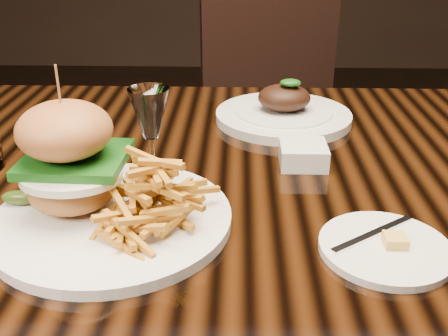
{
  "coord_description": "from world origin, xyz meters",
  "views": [
    {
      "loc": [
        0.02,
        -0.77,
        1.12
      ],
      "look_at": [
        0.0,
        -0.12,
        0.81
      ],
      "focal_mm": 42.0,
      "sensor_mm": 36.0,
      "label": 1
    }
  ],
  "objects_px": {
    "burger_plate": "(108,185)",
    "far_dish": "(283,113)",
    "wine_glass": "(150,118)",
    "dining_table": "(224,209)",
    "chair_far": "(275,110)"
  },
  "relations": [
    {
      "from": "far_dish",
      "to": "chair_far",
      "type": "distance_m",
      "value": 0.71
    },
    {
      "from": "wine_glass",
      "to": "chair_far",
      "type": "height_order",
      "value": "chair_far"
    },
    {
      "from": "wine_glass",
      "to": "chair_far",
      "type": "bearing_deg",
      "value": 75.77
    },
    {
      "from": "burger_plate",
      "to": "wine_glass",
      "type": "relative_size",
      "value": 2.0
    },
    {
      "from": "wine_glass",
      "to": "far_dish",
      "type": "bearing_deg",
      "value": 54.94
    },
    {
      "from": "dining_table",
      "to": "wine_glass",
      "type": "xyz_separation_m",
      "value": [
        -0.1,
        -0.08,
        0.19
      ]
    },
    {
      "from": "burger_plate",
      "to": "wine_glass",
      "type": "bearing_deg",
      "value": 79.9
    },
    {
      "from": "burger_plate",
      "to": "far_dish",
      "type": "distance_m",
      "value": 0.48
    },
    {
      "from": "burger_plate",
      "to": "chair_far",
      "type": "xyz_separation_m",
      "value": [
        0.29,
        1.06,
        -0.27
      ]
    },
    {
      "from": "burger_plate",
      "to": "far_dish",
      "type": "bearing_deg",
      "value": 71.5
    },
    {
      "from": "burger_plate",
      "to": "wine_glass",
      "type": "height_order",
      "value": "burger_plate"
    },
    {
      "from": "dining_table",
      "to": "chair_far",
      "type": "distance_m",
      "value": 0.91
    },
    {
      "from": "dining_table",
      "to": "burger_plate",
      "type": "xyz_separation_m",
      "value": [
        -0.14,
        -0.18,
        0.13
      ]
    },
    {
      "from": "wine_glass",
      "to": "chair_far",
      "type": "distance_m",
      "value": 1.05
    },
    {
      "from": "dining_table",
      "to": "wine_glass",
      "type": "bearing_deg",
      "value": -141.51
    }
  ]
}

